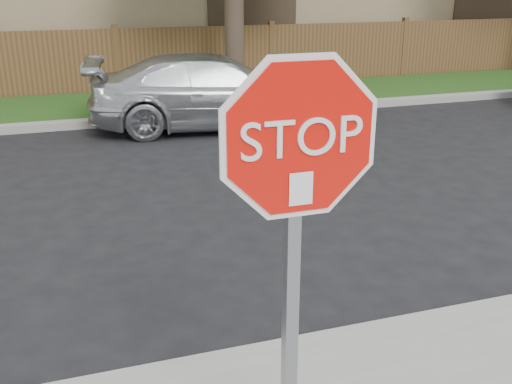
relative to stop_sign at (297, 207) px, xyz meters
name	(u,v)px	position (x,y,z in m)	size (l,w,h in m)	color
ground	(277,350)	(0.47, 1.48, -1.83)	(90.00, 90.00, 0.00)	black
far_curb	(137,120)	(0.47, 9.63, -1.75)	(70.00, 0.30, 0.15)	gray
grass_strip	(128,105)	(0.47, 11.28, -1.77)	(70.00, 3.00, 0.12)	#1E4714
fence	(117,62)	(0.47, 12.88, -1.03)	(70.00, 0.12, 1.60)	#4F371C
stop_sign	(297,207)	(0.00, 0.00, 0.00)	(1.01, 0.13, 2.55)	gray
sedan_right	(215,91)	(1.90, 8.85, -1.13)	(1.96, 4.83, 1.40)	#B4B9BC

